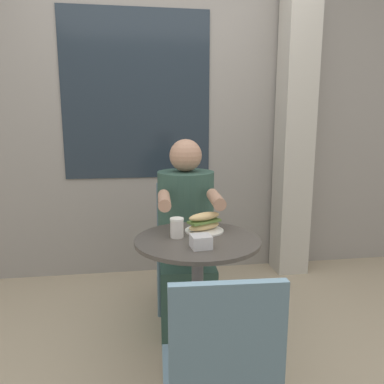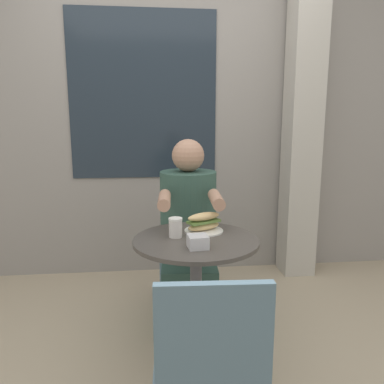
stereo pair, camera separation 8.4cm
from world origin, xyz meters
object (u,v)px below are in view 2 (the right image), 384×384
at_px(empty_chair_across, 210,373).
at_px(drink_cup, 176,227).
at_px(cafe_table, 196,278).
at_px(sandwich_on_plate, 204,223).
at_px(seated_diner, 188,247).
at_px(diner_chair, 185,232).

distance_m(empty_chair_across, drink_cup, 0.79).
height_order(cafe_table, sandwich_on_plate, sandwich_on_plate).
xyz_separation_m(cafe_table, seated_diner, (0.01, 0.51, -0.01)).
relative_size(cafe_table, sandwich_on_plate, 3.63).
bearing_deg(empty_chair_across, diner_chair, 90.97).
distance_m(seated_diner, sandwich_on_plate, 0.47).
bearing_deg(sandwich_on_plate, diner_chair, 92.90).
height_order(cafe_table, seated_diner, seated_diner).
relative_size(cafe_table, empty_chair_across, 0.86).
xyz_separation_m(cafe_table, empty_chair_across, (-0.03, -0.71, -0.02)).
height_order(empty_chair_across, drink_cup, empty_chair_across).
bearing_deg(diner_chair, empty_chair_across, 91.27).
bearing_deg(empty_chair_across, drink_cup, 97.86).
bearing_deg(seated_diner, drink_cup, 80.02).
xyz_separation_m(diner_chair, drink_cup, (-0.12, -0.82, 0.27)).
bearing_deg(diner_chair, seated_diner, 92.02).
distance_m(seated_diner, drink_cup, 0.55).
bearing_deg(seated_diner, cafe_table, 92.00).
bearing_deg(seated_diner, empty_chair_across, 91.05).
bearing_deg(drink_cup, empty_chair_across, -85.03).
bearing_deg(sandwich_on_plate, drink_cup, -152.47).
bearing_deg(sandwich_on_plate, seated_diner, 96.50).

